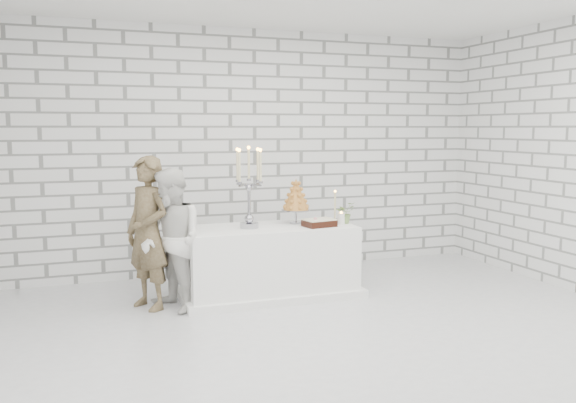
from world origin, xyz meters
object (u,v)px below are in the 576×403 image
at_px(croquembouche, 296,201).
at_px(groom, 148,233).
at_px(candelabra, 249,187).
at_px(bride, 172,240).
at_px(cake_table, 269,261).

bearing_deg(croquembouche, groom, -174.82).
height_order(candelabra, croquembouche, candelabra).
relative_size(bride, candelabra, 1.64).
bearing_deg(cake_table, candelabra, -175.57).
height_order(groom, candelabra, candelabra).
relative_size(groom, bride, 1.08).
bearing_deg(groom, croquembouche, 64.21).
bearing_deg(croquembouche, candelabra, -167.52).
bearing_deg(croquembouche, cake_table, -162.47).
height_order(groom, croquembouche, groom).
distance_m(cake_table, bride, 1.14).
bearing_deg(bride, candelabra, 81.24).
bearing_deg(bride, cake_table, 79.44).
xyz_separation_m(groom, croquembouche, (1.62, 0.15, 0.23)).
distance_m(bride, candelabra, 0.99).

